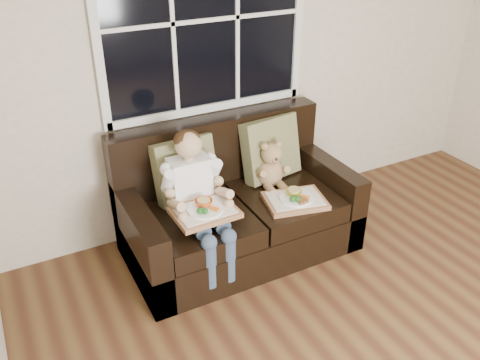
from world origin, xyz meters
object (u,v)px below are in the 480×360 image
child (196,190)px  teddy_bear (271,168)px  loveseat (236,211)px  tray_right (295,200)px  tray_left (205,211)px

child → teddy_bear: 0.70m
loveseat → child: 0.52m
loveseat → child: size_ratio=1.82×
teddy_bear → tray_right: bearing=-79.6°
tray_left → child: bearing=87.1°
loveseat → tray_left: size_ratio=3.94×
child → tray_right: size_ratio=1.90×
tray_left → tray_right: (0.71, -0.03, -0.10)m
teddy_bear → tray_right: 0.34m
loveseat → tray_right: bearing=-41.7°
teddy_bear → tray_left: (-0.69, -0.29, -0.03)m
teddy_bear → loveseat: bearing=-169.8°
child → tray_right: child is taller
teddy_bear → tray_left: 0.75m
child → tray_right: 0.75m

